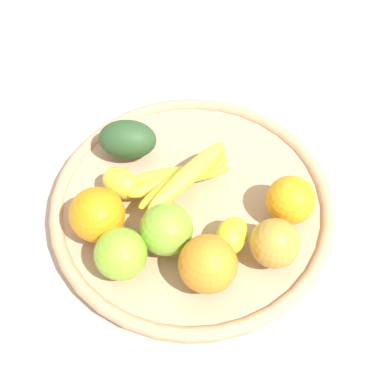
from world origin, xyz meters
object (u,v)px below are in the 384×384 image
(banana_bunch, at_px, (182,177))
(apple_1, at_px, (121,254))
(lemon_0, at_px, (232,236))
(avocado, at_px, (127,139))
(lemon_1, at_px, (121,183))
(orange_2, at_px, (207,264))
(orange_0, at_px, (97,215))
(apple_2, at_px, (166,229))
(orange_1, at_px, (291,200))
(apple_0, at_px, (275,243))

(banana_bunch, height_order, apple_1, apple_1)
(apple_1, bearing_deg, lemon_0, 4.16)
(avocado, bearing_deg, lemon_1, -103.04)
(orange_2, distance_m, lemon_1, 0.19)
(avocado, relative_size, orange_0, 1.15)
(apple_2, distance_m, lemon_0, 0.09)
(apple_2, xyz_separation_m, lemon_0, (0.09, -0.02, -0.02))
(apple_2, bearing_deg, avocado, 102.24)
(orange_2, height_order, orange_0, same)
(banana_bunch, distance_m, avocado, 0.12)
(orange_1, distance_m, apple_1, 0.26)
(orange_0, height_order, lemon_0, orange_0)
(apple_0, relative_size, lemon_0, 1.17)
(apple_2, height_order, avocado, apple_2)
(orange_0, bearing_deg, apple_1, -67.48)
(apple_0, relative_size, avocado, 0.76)
(apple_1, bearing_deg, orange_0, 112.52)
(apple_2, distance_m, apple_1, 0.07)
(orange_2, bearing_deg, banana_bunch, 93.93)
(orange_2, bearing_deg, apple_0, 10.99)
(orange_2, distance_m, apple_0, 0.10)
(apple_2, distance_m, avocado, 0.18)
(avocado, distance_m, orange_0, 0.15)
(orange_2, bearing_deg, apple_2, 125.78)
(lemon_0, height_order, apple_1, apple_1)
(apple_1, bearing_deg, avocado, 82.34)
(orange_2, xyz_separation_m, orange_1, (0.14, 0.08, -0.00))
(apple_2, relative_size, apple_0, 1.07)
(banana_bunch, xyz_separation_m, avocado, (-0.07, 0.09, -0.00))
(apple_2, bearing_deg, orange_1, 6.39)
(banana_bunch, relative_size, apple_1, 2.31)
(banana_bunch, xyz_separation_m, apple_1, (-0.10, -0.12, 0.00))
(banana_bunch, bearing_deg, orange_1, -24.65)
(banana_bunch, bearing_deg, apple_2, -111.63)
(banana_bunch, bearing_deg, lemon_1, 173.20)
(banana_bunch, xyz_separation_m, apple_0, (0.11, -0.13, 0.00))
(banana_bunch, relative_size, lemon_0, 2.80)
(orange_1, bearing_deg, avocado, 144.96)
(apple_2, relative_size, orange_1, 1.05)
(lemon_1, bearing_deg, apple_0, -35.74)
(apple_0, height_order, lemon_0, apple_0)
(apple_2, relative_size, orange_2, 0.94)
(orange_2, relative_size, avocado, 0.87)
(banana_bunch, height_order, avocado, banana_bunch)
(apple_2, bearing_deg, lemon_0, -10.27)
(orange_2, xyz_separation_m, lemon_1, (-0.10, 0.16, -0.02))
(orange_0, relative_size, apple_1, 1.09)
(orange_0, bearing_deg, apple_0, -19.13)
(apple_0, relative_size, orange_0, 0.88)
(banana_bunch, height_order, lemon_0, banana_bunch)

